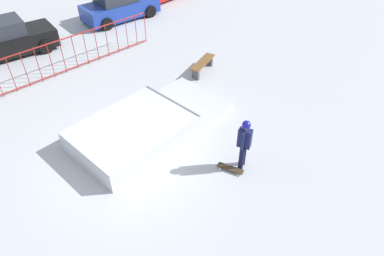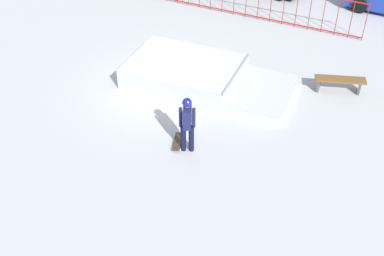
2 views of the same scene
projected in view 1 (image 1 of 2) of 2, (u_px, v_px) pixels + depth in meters
ground_plane at (129, 155)px, 10.95m from camera, size 60.00×60.00×0.00m
skate_ramp at (144, 127)px, 11.51m from camera, size 5.43×2.67×0.74m
skater at (244, 141)px, 9.93m from camera, size 0.42×0.43×1.73m
skateboard at (230, 168)px, 10.39m from camera, size 0.43×0.82×0.09m
perimeter_fence at (32, 67)px, 13.67m from camera, size 11.15×0.57×1.50m
park_bench at (203, 64)px, 14.68m from camera, size 1.65×0.84×0.48m
parked_car_black at (6, 40)px, 15.65m from camera, size 4.33×2.45×1.60m
parked_car_blue at (119, 6)px, 18.88m from camera, size 4.26×2.28×1.60m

